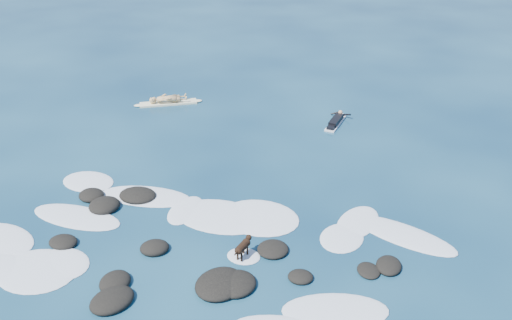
% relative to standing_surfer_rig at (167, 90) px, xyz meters
% --- Properties ---
extents(ground, '(160.00, 160.00, 0.00)m').
position_rel_standing_surfer_rig_xyz_m(ground, '(6.49, -10.03, -0.80)').
color(ground, '#0A2642').
rests_on(ground, ground).
extents(reef_rocks, '(12.69, 7.40, 0.47)m').
position_rel_standing_surfer_rig_xyz_m(reef_rocks, '(5.86, -11.47, -0.70)').
color(reef_rocks, black).
rests_on(reef_rocks, ground).
extents(breaking_foam, '(16.23, 8.49, 0.12)m').
position_rel_standing_surfer_rig_xyz_m(breaking_foam, '(5.80, -10.45, -0.79)').
color(breaking_foam, white).
rests_on(breaking_foam, ground).
extents(standing_surfer_rig, '(3.21, 2.10, 2.02)m').
position_rel_standing_surfer_rig_xyz_m(standing_surfer_rig, '(0.00, 0.00, 0.00)').
color(standing_surfer_rig, '#FFFBCB').
rests_on(standing_surfer_rig, ground).
extents(paddling_surfer_rig, '(1.05, 2.36, 0.41)m').
position_rel_standing_surfer_rig_xyz_m(paddling_surfer_rig, '(8.80, 0.39, -0.66)').
color(paddling_surfer_rig, white).
rests_on(paddling_surfer_rig, ground).
extents(dog, '(0.39, 1.08, 0.69)m').
position_rel_standing_surfer_rig_xyz_m(dog, '(8.16, -10.89, -0.34)').
color(dog, black).
rests_on(dog, ground).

